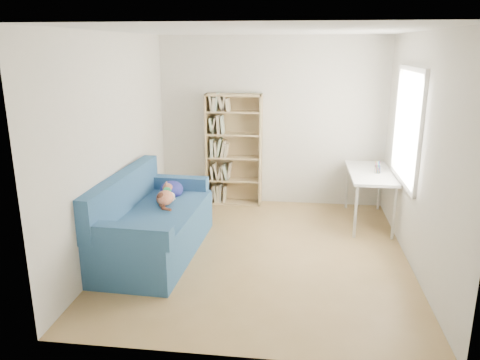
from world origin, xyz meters
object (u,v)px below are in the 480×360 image
(sofa, at_px, (152,224))
(bookshelf, at_px, (234,154))
(desk, at_px, (370,177))
(pen_cup, at_px, (378,168))

(sofa, relative_size, bookshelf, 1.17)
(sofa, height_order, bookshelf, bookshelf)
(bookshelf, distance_m, desk, 2.11)
(sofa, bearing_deg, bookshelf, 72.40)
(bookshelf, height_order, pen_cup, bookshelf)
(pen_cup, bearing_deg, desk, 148.19)
(sofa, relative_size, pen_cup, 12.01)
(bookshelf, bearing_deg, sofa, -110.08)
(sofa, xyz_separation_m, bookshelf, (0.73, 1.99, 0.44))
(bookshelf, bearing_deg, pen_cup, -17.51)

